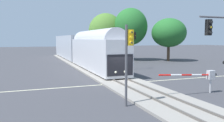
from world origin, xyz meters
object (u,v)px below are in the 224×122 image
maple_right_background (169,33)px  elm_centre_background (106,31)px  traffic_signal_far_side (134,43)px  commuter_train (80,47)px  crossing_gate_near (205,76)px  traffic_signal_median (128,52)px  oak_far_right (131,27)px

maple_right_background → elm_centre_background: size_ratio=0.87×
traffic_signal_far_side → elm_centre_background: 16.19m
commuter_train → crossing_gate_near: commuter_train is taller
crossing_gate_near → elm_centre_background: elm_centre_background is taller
traffic_signal_median → elm_centre_background: (9.38, 31.89, 2.34)m
commuter_train → traffic_signal_far_side: (5.28, -10.37, 0.92)m
traffic_signal_median → oak_far_right: 31.64m
traffic_signal_median → traffic_signal_far_side: 17.80m
maple_right_background → traffic_signal_far_side: bearing=-142.9°
crossing_gate_near → traffic_signal_median: (-7.14, -1.07, 2.06)m
traffic_signal_median → maple_right_background: (19.70, 24.74, 1.95)m
traffic_signal_far_side → maple_right_background: maple_right_background is taller
traffic_signal_median → crossing_gate_near: bearing=8.5°
commuter_train → maple_right_background: (16.98, -1.53, 2.64)m
oak_far_right → maple_right_background: 7.45m
maple_right_background → commuter_train: bearing=174.9°
maple_right_background → elm_centre_background: bearing=145.3°
oak_far_right → maple_right_background: oak_far_right is taller
elm_centre_background → commuter_train: bearing=-139.8°
commuter_train → traffic_signal_far_side: bearing=-63.0°
commuter_train → traffic_signal_median: bearing=-95.9°
commuter_train → oak_far_right: oak_far_right is taller
commuter_train → oak_far_right: 11.56m
crossing_gate_near → traffic_signal_far_side: 15.02m
traffic_signal_median → elm_centre_background: size_ratio=0.55×
crossing_gate_near → maple_right_background: (12.56, 23.67, 4.01)m
oak_far_right → elm_centre_background: bearing=139.8°
traffic_signal_far_side → elm_centre_background: (1.38, 15.99, 2.11)m
oak_far_right → maple_right_background: bearing=-30.8°
traffic_signal_far_side → traffic_signal_median: bearing=-116.7°
commuter_train → traffic_signal_far_side: 11.67m
commuter_train → traffic_signal_median: (-2.72, -26.27, 0.68)m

